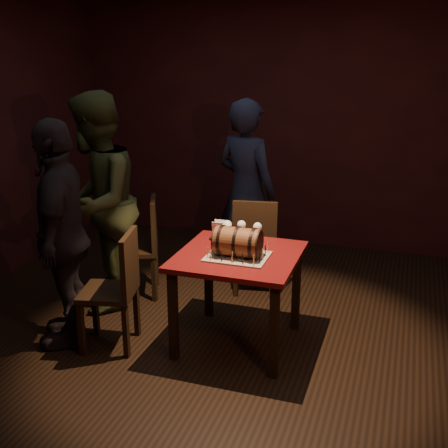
{
  "coord_description": "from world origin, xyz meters",
  "views": [
    {
      "loc": [
        1.31,
        -3.81,
        2.25
      ],
      "look_at": [
        0.01,
        0.05,
        0.95
      ],
      "focal_mm": 45.0,
      "sensor_mm": 36.0,
      "label": 1
    }
  ],
  "objects_px": {
    "chair_left_front": "(118,284)",
    "person_back": "(246,191)",
    "barrel_cake": "(237,242)",
    "chair_left_rear": "(144,242)",
    "person_left_front": "(62,234)",
    "wine_glass_left": "(227,226)",
    "wine_glass_right": "(257,228)",
    "chair_back": "(256,241)",
    "wine_glass_mid": "(241,226)",
    "pub_table": "(238,267)",
    "pint_of_ale": "(227,234)",
    "person_left_rear": "(97,204)"
  },
  "relations": [
    {
      "from": "wine_glass_mid",
      "to": "chair_left_front",
      "type": "relative_size",
      "value": 0.17
    },
    {
      "from": "barrel_cake",
      "to": "chair_back",
      "type": "relative_size",
      "value": 0.42
    },
    {
      "from": "wine_glass_mid",
      "to": "person_left_rear",
      "type": "bearing_deg",
      "value": -178.1
    },
    {
      "from": "wine_glass_mid",
      "to": "wine_glass_right",
      "type": "distance_m",
      "value": 0.14
    },
    {
      "from": "pub_table",
      "to": "barrel_cake",
      "type": "xyz_separation_m",
      "value": [
        0.01,
        -0.07,
        0.23
      ]
    },
    {
      "from": "wine_glass_left",
      "to": "wine_glass_right",
      "type": "xyz_separation_m",
      "value": [
        0.24,
        0.02,
        0.0
      ]
    },
    {
      "from": "person_left_front",
      "to": "wine_glass_left",
      "type": "bearing_deg",
      "value": 97.63
    },
    {
      "from": "barrel_cake",
      "to": "wine_glass_left",
      "type": "bearing_deg",
      "value": 118.74
    },
    {
      "from": "pint_of_ale",
      "to": "pub_table",
      "type": "bearing_deg",
      "value": -52.73
    },
    {
      "from": "chair_left_front",
      "to": "person_back",
      "type": "bearing_deg",
      "value": 72.21
    },
    {
      "from": "wine_glass_left",
      "to": "barrel_cake",
      "type": "bearing_deg",
      "value": -61.26
    },
    {
      "from": "wine_glass_right",
      "to": "pint_of_ale",
      "type": "bearing_deg",
      "value": -157.13
    },
    {
      "from": "person_back",
      "to": "person_left_rear",
      "type": "distance_m",
      "value": 1.47
    },
    {
      "from": "wine_glass_mid",
      "to": "person_left_front",
      "type": "relative_size",
      "value": 0.09
    },
    {
      "from": "person_back",
      "to": "person_left_rear",
      "type": "xyz_separation_m",
      "value": [
        -1.04,
        -1.03,
        0.06
      ]
    },
    {
      "from": "chair_back",
      "to": "person_left_front",
      "type": "height_order",
      "value": "person_left_front"
    },
    {
      "from": "pub_table",
      "to": "person_back",
      "type": "bearing_deg",
      "value": 103.95
    },
    {
      "from": "pint_of_ale",
      "to": "person_left_rear",
      "type": "height_order",
      "value": "person_left_rear"
    },
    {
      "from": "person_left_front",
      "to": "chair_left_front",
      "type": "bearing_deg",
      "value": 71.25
    },
    {
      "from": "chair_left_front",
      "to": "barrel_cake",
      "type": "bearing_deg",
      "value": 16.76
    },
    {
      "from": "pub_table",
      "to": "person_left_front",
      "type": "bearing_deg",
      "value": -164.35
    },
    {
      "from": "wine_glass_left",
      "to": "chair_back",
      "type": "xyz_separation_m",
      "value": [
        0.06,
        0.65,
        -0.35
      ]
    },
    {
      "from": "barrel_cake",
      "to": "chair_left_rear",
      "type": "relative_size",
      "value": 0.42
    },
    {
      "from": "pub_table",
      "to": "chair_left_rear",
      "type": "distance_m",
      "value": 1.26
    },
    {
      "from": "pub_table",
      "to": "wine_glass_left",
      "type": "height_order",
      "value": "wine_glass_left"
    },
    {
      "from": "chair_left_rear",
      "to": "person_back",
      "type": "bearing_deg",
      "value": 42.69
    },
    {
      "from": "wine_glass_right",
      "to": "person_left_front",
      "type": "bearing_deg",
      "value": -153.64
    },
    {
      "from": "wine_glass_left",
      "to": "person_left_rear",
      "type": "bearing_deg",
      "value": -179.5
    },
    {
      "from": "barrel_cake",
      "to": "wine_glass_right",
      "type": "distance_m",
      "value": 0.38
    },
    {
      "from": "wine_glass_mid",
      "to": "pint_of_ale",
      "type": "bearing_deg",
      "value": -130.03
    },
    {
      "from": "pub_table",
      "to": "wine_glass_right",
      "type": "height_order",
      "value": "wine_glass_right"
    },
    {
      "from": "wine_glass_left",
      "to": "chair_left_front",
      "type": "xyz_separation_m",
      "value": [
        -0.67,
        -0.62,
        -0.35
      ]
    },
    {
      "from": "pub_table",
      "to": "chair_back",
      "type": "bearing_deg",
      "value": 97.39
    },
    {
      "from": "wine_glass_right",
      "to": "chair_left_front",
      "type": "relative_size",
      "value": 0.17
    },
    {
      "from": "chair_back",
      "to": "person_left_front",
      "type": "xyz_separation_m",
      "value": [
        -1.17,
        -1.3,
        0.36
      ]
    },
    {
      "from": "chair_left_rear",
      "to": "chair_left_front",
      "type": "relative_size",
      "value": 1.0
    },
    {
      "from": "wine_glass_mid",
      "to": "chair_left_front",
      "type": "distance_m",
      "value": 1.07
    },
    {
      "from": "chair_left_rear",
      "to": "person_left_front",
      "type": "xyz_separation_m",
      "value": [
        -0.19,
        -0.96,
        0.36
      ]
    },
    {
      "from": "chair_back",
      "to": "chair_left_rear",
      "type": "relative_size",
      "value": 1.0
    },
    {
      "from": "wine_glass_left",
      "to": "pint_of_ale",
      "type": "distance_m",
      "value": 0.09
    },
    {
      "from": "wine_glass_mid",
      "to": "chair_back",
      "type": "xyz_separation_m",
      "value": [
        -0.05,
        0.62,
        -0.34
      ]
    },
    {
      "from": "pub_table",
      "to": "person_left_front",
      "type": "distance_m",
      "value": 1.36
    },
    {
      "from": "wine_glass_mid",
      "to": "chair_left_rear",
      "type": "height_order",
      "value": "chair_left_rear"
    },
    {
      "from": "person_left_front",
      "to": "wine_glass_mid",
      "type": "bearing_deg",
      "value": 96.52
    },
    {
      "from": "wine_glass_right",
      "to": "barrel_cake",
      "type": "bearing_deg",
      "value": -97.25
    },
    {
      "from": "chair_back",
      "to": "person_back",
      "type": "relative_size",
      "value": 0.52
    },
    {
      "from": "chair_back",
      "to": "chair_left_rear",
      "type": "distance_m",
      "value": 1.03
    },
    {
      "from": "chair_left_rear",
      "to": "pint_of_ale",
      "type": "bearing_deg",
      "value": -22.53
    },
    {
      "from": "barrel_cake",
      "to": "person_back",
      "type": "distance_m",
      "value": 1.42
    },
    {
      "from": "chair_left_rear",
      "to": "person_back",
      "type": "xyz_separation_m",
      "value": [
        0.77,
        0.71,
        0.37
      ]
    }
  ]
}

